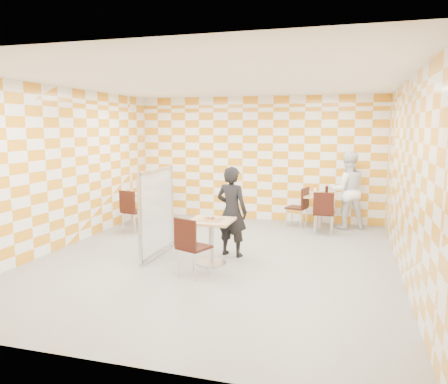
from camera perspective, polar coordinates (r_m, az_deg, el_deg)
name	(u,v)px	position (r m, az deg, el deg)	size (l,w,h in m)	color
room_shell	(224,170)	(7.85, -0.01, 2.91)	(7.00, 7.00, 7.00)	gray
main_table	(211,234)	(7.24, -1.70, -5.52)	(0.70, 0.70, 0.75)	tan
second_table	(320,206)	(10.08, 12.48, -1.75)	(0.70, 0.70, 0.75)	tan
empty_table	(148,203)	(10.29, -9.90, -1.48)	(0.70, 0.70, 0.75)	tan
chair_main_front	(190,243)	(6.60, -4.47, -6.60)	(0.55, 0.55, 0.92)	black
chair_second_front	(324,210)	(9.40, 12.90, -2.28)	(0.43, 0.44, 0.92)	black
chair_second_side	(300,204)	(10.01, 9.96, -1.55)	(0.53, 0.52, 0.92)	black
chair_empty_near	(131,208)	(9.60, -12.08, -2.03)	(0.51, 0.52, 0.92)	black
chair_empty_far	(163,198)	(10.74, -7.93, -0.82)	(0.51, 0.52, 0.92)	black
partition	(157,212)	(7.72, -8.75, -2.60)	(0.08, 1.38, 1.55)	white
man_dark	(232,211)	(7.66, 1.02, -2.55)	(0.58, 0.38, 1.59)	black
man_white	(347,190)	(10.11, 15.80, 0.20)	(0.84, 0.66, 1.73)	white
pizza_on_foil	(211,219)	(7.17, -1.74, -3.54)	(0.40, 0.40, 0.04)	silver
sport_bottle	(315,191)	(10.09, 11.79, 0.18)	(0.06, 0.06, 0.20)	white
soda_bottle	(327,190)	(10.07, 13.26, 0.19)	(0.07, 0.07, 0.23)	black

